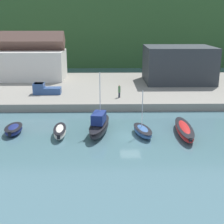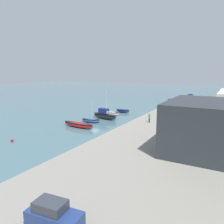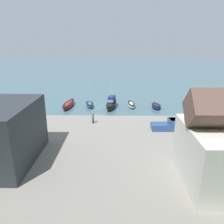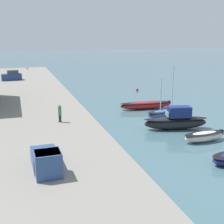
{
  "view_description": "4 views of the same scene",
  "coord_description": "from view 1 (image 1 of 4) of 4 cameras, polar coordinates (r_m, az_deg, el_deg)",
  "views": [
    {
      "loc": [
        -3.0,
        -36.08,
        13.96
      ],
      "look_at": [
        -2.26,
        2.9,
        2.17
      ],
      "focal_mm": 50.0,
      "sensor_mm": 36.0,
      "label": 1
    },
    {
      "loc": [
        45.22,
        30.51,
        12.72
      ],
      "look_at": [
        -2.37,
        3.92,
        2.42
      ],
      "focal_mm": 35.0,
      "sensor_mm": 36.0,
      "label": 2
    },
    {
      "loc": [
        -4.93,
        51.54,
        15.47
      ],
      "look_at": [
        -4.18,
        9.11,
        1.63
      ],
      "focal_mm": 35.0,
      "sensor_mm": 36.0,
      "label": 3
    },
    {
      "loc": [
        -36.28,
        19.11,
        11.6
      ],
      "look_at": [
        -0.66,
        7.97,
        1.9
      ],
      "focal_mm": 50.0,
      "sensor_mm": 36.0,
      "label": 4
    }
  ],
  "objects": [
    {
      "name": "moored_boat_4",
      "position": [
        39.87,
        13.06,
        -3.2
      ],
      "size": [
        2.36,
        8.45,
        1.14
      ],
      "rotation": [
        0.0,
        0.0,
        -0.06
      ],
      "color": "red",
      "rests_on": "ground_plane"
    },
    {
      "name": "moored_boat_0",
      "position": [
        41.1,
        -17.54,
        -3.06
      ],
      "size": [
        2.24,
        4.28,
        0.99
      ],
      "rotation": [
        0.0,
        0.0,
        0.05
      ],
      "color": "navy",
      "rests_on": "ground_plane"
    },
    {
      "name": "person_on_quay",
      "position": [
        51.88,
        1.34,
        3.86
      ],
      "size": [
        0.4,
        0.4,
        2.14
      ],
      "color": "#232838",
      "rests_on": "quay_promenade"
    },
    {
      "name": "moored_boat_3",
      "position": [
        38.76,
        5.62,
        -3.48
      ],
      "size": [
        2.75,
        5.06,
        5.63
      ],
      "rotation": [
        0.0,
        0.0,
        0.22
      ],
      "color": "#33568E",
      "rests_on": "ground_plane"
    },
    {
      "name": "quay_promenade",
      "position": [
        62.31,
        1.71,
        4.44
      ],
      "size": [
        118.08,
        29.04,
        1.23
      ],
      "color": "gray",
      "rests_on": "ground_plane"
    },
    {
      "name": "moored_boat_2",
      "position": [
        39.09,
        -2.33,
        -2.49
      ],
      "size": [
        3.37,
        8.13,
        7.68
      ],
      "rotation": [
        0.0,
        0.0,
        -0.18
      ],
      "color": "black",
      "rests_on": "ground_plane"
    },
    {
      "name": "moored_boat_1",
      "position": [
        38.92,
        -9.52,
        -3.51
      ],
      "size": [
        1.91,
        5.11,
        1.1
      ],
      "rotation": [
        0.0,
        0.0,
        0.08
      ],
      "color": "white",
      "rests_on": "ground_plane"
    },
    {
      "name": "yacht_club_building",
      "position": [
        65.99,
        12.02,
        8.52
      ],
      "size": [
        13.54,
        10.87,
        7.25
      ],
      "color": "#2D3338",
      "rests_on": "quay_promenade"
    },
    {
      "name": "harbor_clubhouse",
      "position": [
        70.76,
        -16.63,
        8.81
      ],
      "size": [
        19.77,
        9.05,
        10.16
      ],
      "color": "silver",
      "rests_on": "quay_promenade"
    },
    {
      "name": "hillside_backdrop",
      "position": [
        124.87,
        0.31,
        17.81
      ],
      "size": [
        240.0,
        69.33,
        32.21
      ],
      "color": "#335B2D",
      "rests_on": "ground_plane"
    },
    {
      "name": "pickup_truck_1",
      "position": [
        55.75,
        -12.2,
        4.1
      ],
      "size": [
        4.77,
        2.08,
        1.9
      ],
      "rotation": [
        0.0,
        0.0,
        1.59
      ],
      "color": "#2D4C84",
      "rests_on": "quay_promenade"
    },
    {
      "name": "ground_plane",
      "position": [
        38.8,
        3.43,
        -4.3
      ],
      "size": [
        320.0,
        320.0,
        0.0
      ],
      "primitive_type": "plane",
      "color": "#476B75"
    }
  ]
}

